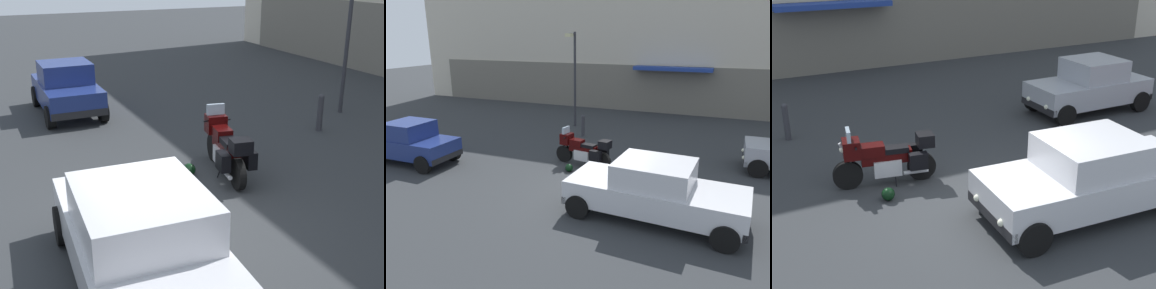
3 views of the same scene
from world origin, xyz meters
The scene contains 6 objects.
ground_plane centered at (0.00, 0.00, 0.00)m, with size 80.00×80.00×0.00m, color #2D3033.
motorcycle centered at (-1.38, 1.98, 0.62)m, with size 2.25×0.95×1.36m.
helmet centered at (-1.63, 1.24, 0.14)m, with size 0.28×0.28×0.28m, color black.
car_sedan_far centered at (1.77, -1.02, 0.78)m, with size 4.65×2.15×1.56m.
car_wagon_end centered at (5.91, 3.94, 0.81)m, with size 3.88×1.78×1.64m.
bollard_curbside centered at (-2.89, 5.71, 0.54)m, with size 0.16×0.16×1.02m.
Camera 3 is at (-4.48, -7.70, 5.06)m, focal length 47.15 mm.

